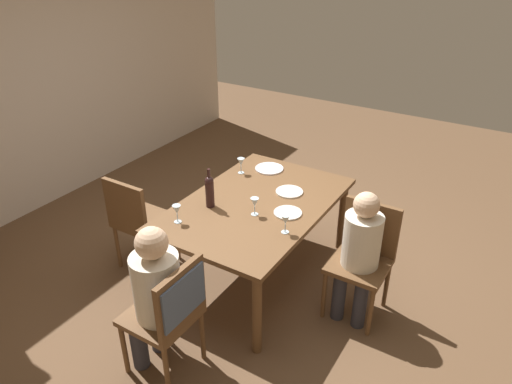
{
  "coord_description": "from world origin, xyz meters",
  "views": [
    {
      "loc": [
        -2.94,
        -1.81,
        2.72
      ],
      "look_at": [
        0.0,
        0.0,
        0.84
      ],
      "focal_mm": 33.45,
      "sensor_mm": 36.0,
      "label": 1
    }
  ],
  "objects_px": {
    "wine_glass_near_left": "(241,163)",
    "wine_glass_near_right": "(255,203)",
    "dinner_plate_guest_right": "(269,169)",
    "dining_table": "(256,210)",
    "person_man_bearded": "(360,248)",
    "chair_far_left": "(137,218)",
    "wine_bottle_tall_green": "(210,190)",
    "person_woman_host": "(155,291)",
    "wine_glass_centre": "(285,220)",
    "wine_glass_far": "(177,210)",
    "chair_near": "(364,252)",
    "dinner_plate_host": "(289,192)",
    "chair_left_end": "(173,307)",
    "dinner_plate_guest_left": "(288,213)"
  },
  "relations": [
    {
      "from": "wine_glass_near_right",
      "to": "wine_glass_far",
      "type": "xyz_separation_m",
      "value": [
        -0.41,
        0.45,
        0.0
      ]
    },
    {
      "from": "person_man_bearded",
      "to": "chair_left_end",
      "type": "bearing_deg",
      "value": 55.92
    },
    {
      "from": "wine_glass_near_right",
      "to": "dinner_plate_host",
      "type": "xyz_separation_m",
      "value": [
        0.47,
        -0.06,
        -0.1
      ]
    },
    {
      "from": "chair_far_left",
      "to": "wine_glass_near_left",
      "type": "xyz_separation_m",
      "value": [
        0.87,
        -0.52,
        0.31
      ]
    },
    {
      "from": "dining_table",
      "to": "wine_glass_near_right",
      "type": "relative_size",
      "value": 11.33
    },
    {
      "from": "chair_near",
      "to": "person_man_bearded",
      "type": "xyz_separation_m",
      "value": [
        -0.11,
        0.0,
        0.1
      ]
    },
    {
      "from": "dining_table",
      "to": "wine_glass_far",
      "type": "bearing_deg",
      "value": 148.16
    },
    {
      "from": "chair_near",
      "to": "wine_bottle_tall_green",
      "type": "xyz_separation_m",
      "value": [
        -0.33,
        1.22,
        0.35
      ]
    },
    {
      "from": "dining_table",
      "to": "wine_glass_centre",
      "type": "height_order",
      "value": "wine_glass_centre"
    },
    {
      "from": "chair_far_left",
      "to": "person_woman_host",
      "type": "bearing_deg",
      "value": -39.81
    },
    {
      "from": "chair_near",
      "to": "chair_far_left",
      "type": "bearing_deg",
      "value": 16.52
    },
    {
      "from": "wine_bottle_tall_green",
      "to": "wine_glass_near_right",
      "type": "distance_m",
      "value": 0.39
    },
    {
      "from": "dining_table",
      "to": "chair_near",
      "type": "height_order",
      "value": "chair_near"
    },
    {
      "from": "person_woman_host",
      "to": "wine_glass_near_left",
      "type": "relative_size",
      "value": 7.76
    },
    {
      "from": "wine_glass_far",
      "to": "dinner_plate_guest_right",
      "type": "distance_m",
      "value": 1.2
    },
    {
      "from": "chair_far_left",
      "to": "wine_glass_near_left",
      "type": "bearing_deg",
      "value": 59.05
    },
    {
      "from": "dining_table",
      "to": "chair_far_left",
      "type": "distance_m",
      "value": 1.05
    },
    {
      "from": "chair_near",
      "to": "dinner_plate_guest_right",
      "type": "bearing_deg",
      "value": -24.26
    },
    {
      "from": "wine_bottle_tall_green",
      "to": "wine_glass_near_left",
      "type": "distance_m",
      "value": 0.66
    },
    {
      "from": "chair_near",
      "to": "dinner_plate_host",
      "type": "distance_m",
      "value": 0.84
    },
    {
      "from": "person_woman_host",
      "to": "dinner_plate_host",
      "type": "distance_m",
      "value": 1.54
    },
    {
      "from": "person_woman_host",
      "to": "wine_glass_centre",
      "type": "xyz_separation_m",
      "value": [
        0.96,
        -0.45,
        0.18
      ]
    },
    {
      "from": "dining_table",
      "to": "dinner_plate_guest_left",
      "type": "relative_size",
      "value": 7.42
    },
    {
      "from": "chair_left_end",
      "to": "dining_table",
      "type": "bearing_deg",
      "value": 5.77
    },
    {
      "from": "person_woman_host",
      "to": "dinner_plate_guest_left",
      "type": "relative_size",
      "value": 5.08
    },
    {
      "from": "dining_table",
      "to": "dinner_plate_host",
      "type": "relative_size",
      "value": 7.12
    },
    {
      "from": "chair_near",
      "to": "wine_glass_centre",
      "type": "relative_size",
      "value": 6.17
    },
    {
      "from": "chair_left_end",
      "to": "dinner_plate_host",
      "type": "relative_size",
      "value": 3.88
    },
    {
      "from": "chair_far_left",
      "to": "person_woman_host",
      "type": "xyz_separation_m",
      "value": [
        -0.76,
        -0.91,
        0.13
      ]
    },
    {
      "from": "chair_far_left",
      "to": "wine_bottle_tall_green",
      "type": "bearing_deg",
      "value": 18.81
    },
    {
      "from": "chair_near",
      "to": "dinner_plate_guest_left",
      "type": "relative_size",
      "value": 4.04
    },
    {
      "from": "wine_glass_centre",
      "to": "dinner_plate_guest_left",
      "type": "xyz_separation_m",
      "value": [
        0.25,
        0.11,
        -0.1
      ]
    },
    {
      "from": "person_woman_host",
      "to": "chair_far_left",
      "type": "bearing_deg",
      "value": 50.19
    },
    {
      "from": "dining_table",
      "to": "chair_far_left",
      "type": "xyz_separation_m",
      "value": [
        -0.47,
        0.93,
        -0.13
      ]
    },
    {
      "from": "dinner_plate_guest_right",
      "to": "dining_table",
      "type": "bearing_deg",
      "value": -159.63
    },
    {
      "from": "dinner_plate_host",
      "to": "dinner_plate_guest_right",
      "type": "height_order",
      "value": "same"
    },
    {
      "from": "wine_glass_centre",
      "to": "wine_glass_far",
      "type": "relative_size",
      "value": 1.0
    },
    {
      "from": "dining_table",
      "to": "person_woman_host",
      "type": "height_order",
      "value": "person_woman_host"
    },
    {
      "from": "chair_far_left",
      "to": "person_man_bearded",
      "type": "xyz_separation_m",
      "value": [
        0.44,
        -1.87,
        0.1
      ]
    },
    {
      "from": "person_man_bearded",
      "to": "dinner_plate_guest_right",
      "type": "relative_size",
      "value": 4.08
    },
    {
      "from": "dining_table",
      "to": "person_man_bearded",
      "type": "relative_size",
      "value": 1.54
    },
    {
      "from": "chair_left_end",
      "to": "wine_glass_near_left",
      "type": "distance_m",
      "value": 1.73
    },
    {
      "from": "wine_glass_near_left",
      "to": "wine_glass_near_right",
      "type": "xyz_separation_m",
      "value": [
        -0.57,
        -0.5,
        0.0
      ]
    },
    {
      "from": "wine_glass_near_left",
      "to": "dinner_plate_host",
      "type": "height_order",
      "value": "wine_glass_near_left"
    },
    {
      "from": "person_woman_host",
      "to": "wine_bottle_tall_green",
      "type": "xyz_separation_m",
      "value": [
        0.98,
        0.26,
        0.22
      ]
    },
    {
      "from": "chair_left_end",
      "to": "dinner_plate_guest_left",
      "type": "distance_m",
      "value": 1.23
    },
    {
      "from": "chair_left_end",
      "to": "wine_glass_near_left",
      "type": "bearing_deg",
      "value": 18.24
    },
    {
      "from": "chair_far_left",
      "to": "dinner_plate_host",
      "type": "relative_size",
      "value": 3.88
    },
    {
      "from": "dining_table",
      "to": "dinner_plate_guest_right",
      "type": "relative_size",
      "value": 6.28
    },
    {
      "from": "chair_left_end",
      "to": "wine_bottle_tall_green",
      "type": "relative_size",
      "value": 2.71
    }
  ]
}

